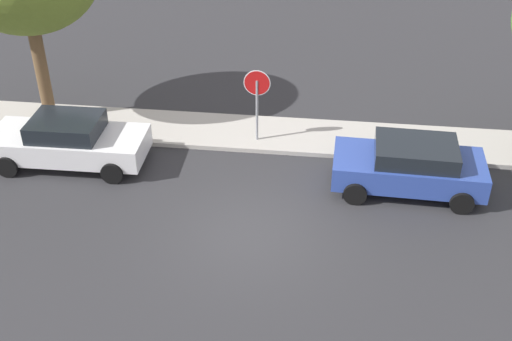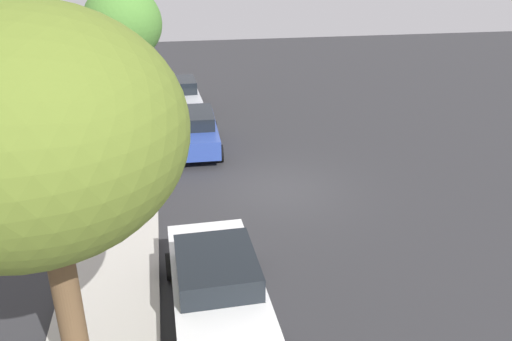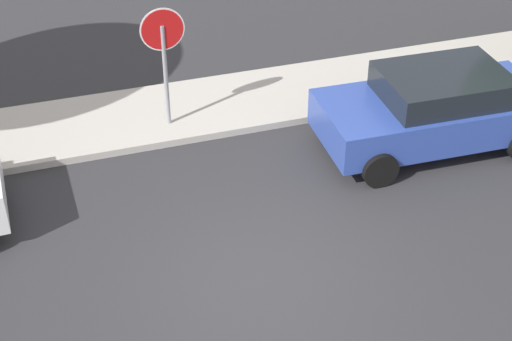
{
  "view_description": "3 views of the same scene",
  "coord_description": "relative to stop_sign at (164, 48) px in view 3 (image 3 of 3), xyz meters",
  "views": [
    {
      "loc": [
        1.76,
        -12.78,
        10.23
      ],
      "look_at": [
        0.07,
        0.89,
        1.33
      ],
      "focal_mm": 45.0,
      "sensor_mm": 36.0,
      "label": 1
    },
    {
      "loc": [
        -14.12,
        3.48,
        7.05
      ],
      "look_at": [
        -0.28,
        0.87,
        0.86
      ],
      "focal_mm": 35.0,
      "sensor_mm": 36.0,
      "label": 2
    },
    {
      "loc": [
        -2.71,
        -8.14,
        7.97
      ],
      "look_at": [
        0.22,
        0.89,
        1.32
      ],
      "focal_mm": 55.0,
      "sensor_mm": 36.0,
      "label": 3
    }
  ],
  "objects": [
    {
      "name": "stop_sign",
      "position": [
        0.0,
        0.0,
        0.0
      ],
      "size": [
        0.81,
        0.08,
        2.48
      ],
      "color": "gray",
      "rests_on": "ground_plane"
    },
    {
      "name": "sidewalk_curb",
      "position": [
        0.35,
        0.46,
        -1.64
      ],
      "size": [
        32.0,
        2.19,
        0.14
      ],
      "primitive_type": "cube",
      "color": "#B2ADA3",
      "rests_on": "ground_plane"
    },
    {
      "name": "parked_car_blue",
      "position": [
        4.49,
        -2.01,
        -0.94
      ],
      "size": [
        4.17,
        2.18,
        1.48
      ],
      "color": "#2D479E",
      "rests_on": "ground_plane"
    },
    {
      "name": "ground_plane",
      "position": [
        0.35,
        -4.54,
        -1.71
      ],
      "size": [
        60.0,
        60.0,
        0.0
      ],
      "primitive_type": "plane",
      "color": "#2D2D30"
    }
  ]
}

